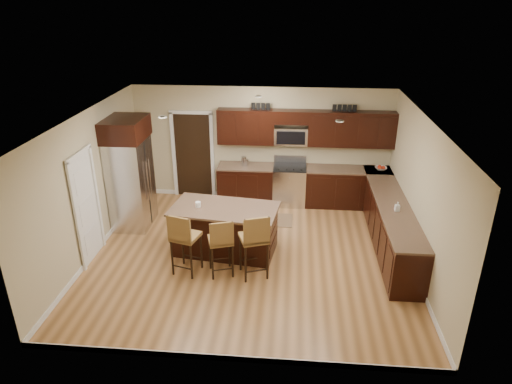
# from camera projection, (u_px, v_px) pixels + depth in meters

# --- Properties ---
(floor) EXTENTS (6.00, 6.00, 0.00)m
(floor) POSITION_uv_depth(u_px,v_px,m) (251.00, 255.00, 8.75)
(floor) COLOR #A27140
(floor) RESTS_ON ground
(ceiling) EXTENTS (6.00, 6.00, 0.00)m
(ceiling) POSITION_uv_depth(u_px,v_px,m) (250.00, 118.00, 7.66)
(ceiling) COLOR silver
(ceiling) RESTS_ON wall_back
(wall_back) EXTENTS (6.00, 0.00, 6.00)m
(wall_back) POSITION_uv_depth(u_px,v_px,m) (262.00, 144.00, 10.72)
(wall_back) COLOR tan
(wall_back) RESTS_ON floor
(wall_left) EXTENTS (0.00, 5.50, 5.50)m
(wall_left) POSITION_uv_depth(u_px,v_px,m) (89.00, 186.00, 8.45)
(wall_left) COLOR tan
(wall_left) RESTS_ON floor
(wall_right) EXTENTS (0.00, 5.50, 5.50)m
(wall_right) POSITION_uv_depth(u_px,v_px,m) (421.00, 197.00, 7.97)
(wall_right) COLOR tan
(wall_right) RESTS_ON floor
(base_cabinets) EXTENTS (4.02, 3.96, 0.92)m
(base_cabinets) POSITION_uv_depth(u_px,v_px,m) (346.00, 205.00, 9.74)
(base_cabinets) COLOR black
(base_cabinets) RESTS_ON floor
(upper_cabinets) EXTENTS (4.00, 0.33, 0.80)m
(upper_cabinets) POSITION_uv_depth(u_px,v_px,m) (307.00, 127.00, 10.29)
(upper_cabinets) COLOR black
(upper_cabinets) RESTS_ON wall_back
(range) EXTENTS (0.76, 0.64, 1.11)m
(range) POSITION_uv_depth(u_px,v_px,m) (289.00, 185.00, 10.74)
(range) COLOR silver
(range) RESTS_ON floor
(microwave) EXTENTS (0.76, 0.31, 0.40)m
(microwave) POSITION_uv_depth(u_px,v_px,m) (291.00, 136.00, 10.42)
(microwave) COLOR silver
(microwave) RESTS_ON upper_cabinets
(doorway) EXTENTS (0.85, 0.03, 2.06)m
(doorway) POSITION_uv_depth(u_px,v_px,m) (193.00, 156.00, 10.96)
(doorway) COLOR black
(doorway) RESTS_ON floor
(pantry_door) EXTENTS (0.03, 0.80, 2.04)m
(pantry_door) POSITION_uv_depth(u_px,v_px,m) (86.00, 209.00, 8.31)
(pantry_door) COLOR white
(pantry_door) RESTS_ON floor
(letter_decor) EXTENTS (2.20, 0.03, 0.15)m
(letter_decor) POSITION_uv_depth(u_px,v_px,m) (302.00, 107.00, 10.11)
(letter_decor) COLOR black
(letter_decor) RESTS_ON upper_cabinets
(island) EXTENTS (2.11, 1.29, 0.92)m
(island) POSITION_uv_depth(u_px,v_px,m) (225.00, 231.00, 8.77)
(island) COLOR black
(island) RESTS_ON floor
(stool_left) EXTENTS (0.55, 0.55, 1.18)m
(stool_left) POSITION_uv_depth(u_px,v_px,m) (184.00, 237.00, 7.92)
(stool_left) COLOR olive
(stool_left) RESTS_ON floor
(stool_mid) EXTENTS (0.52, 0.52, 1.11)m
(stool_mid) POSITION_uv_depth(u_px,v_px,m) (221.00, 241.00, 7.89)
(stool_mid) COLOR olive
(stool_mid) RESTS_ON floor
(stool_right) EXTENTS (0.59, 0.59, 1.23)m
(stool_right) POSITION_uv_depth(u_px,v_px,m) (255.00, 239.00, 7.81)
(stool_right) COLOR olive
(stool_right) RESTS_ON floor
(refrigerator) EXTENTS (0.79, 1.02, 2.35)m
(refrigerator) POSITION_uv_depth(u_px,v_px,m) (130.00, 172.00, 9.47)
(refrigerator) COLOR silver
(refrigerator) RESTS_ON floor
(floor_mat) EXTENTS (0.99, 0.67, 0.01)m
(floor_mat) POSITION_uv_depth(u_px,v_px,m) (270.00, 220.00, 10.11)
(floor_mat) COLOR brown
(floor_mat) RESTS_ON floor
(fruit_bowl) EXTENTS (0.27, 0.27, 0.07)m
(fruit_bowl) POSITION_uv_depth(u_px,v_px,m) (381.00, 168.00, 10.38)
(fruit_bowl) COLOR silver
(fruit_bowl) RESTS_ON base_cabinets
(soap_bottle) EXTENTS (0.09, 0.09, 0.18)m
(soap_bottle) POSITION_uv_depth(u_px,v_px,m) (397.00, 207.00, 8.41)
(soap_bottle) COLOR #B2B2B2
(soap_bottle) RESTS_ON base_cabinets
(canister_tall) EXTENTS (0.12, 0.12, 0.22)m
(canister_tall) POSITION_uv_depth(u_px,v_px,m) (244.00, 161.00, 10.60)
(canister_tall) COLOR silver
(canister_tall) RESTS_ON base_cabinets
(canister_short) EXTENTS (0.11, 0.11, 0.16)m
(canister_short) POSITION_uv_depth(u_px,v_px,m) (246.00, 162.00, 10.61)
(canister_short) COLOR silver
(canister_short) RESTS_ON base_cabinets
(island_jar) EXTENTS (0.10, 0.10, 0.10)m
(island_jar) POSITION_uv_depth(u_px,v_px,m) (198.00, 204.00, 8.59)
(island_jar) COLOR white
(island_jar) RESTS_ON island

